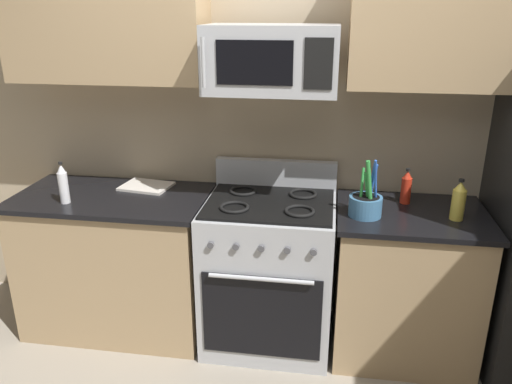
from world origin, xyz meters
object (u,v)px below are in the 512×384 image
Objects in this scene: microwave at (272,59)px; range_oven at (269,270)px; cutting_board at (146,186)px; bottle_vinegar at (63,184)px; utensil_crock at (366,204)px; bottle_oil at (459,201)px; bottle_hot_sauce at (406,187)px.

range_oven is at bearing -89.92° from microwave.
bottle_vinegar reaches higher than cutting_board.
range_oven is at bearing 170.54° from utensil_crock.
bottle_oil is at bearing -7.14° from cutting_board.
cutting_board is 0.51m from bottle_vinegar.
utensil_crock is 1.37m from cutting_board.
microwave reaches higher than bottle_oil.
microwave is 1.39m from bottle_vinegar.
bottle_hot_sauce is (0.24, 0.23, 0.03)m from utensil_crock.
bottle_vinegar is at bearing -172.35° from range_oven.
microwave is at bearing 167.61° from utensil_crock.
range_oven reaches higher than cutting_board.
bottle_hot_sauce is (1.59, -0.02, 0.09)m from cutting_board.
bottle_hot_sauce is at bearing 8.68° from bottle_vinegar.
cutting_board is (-1.35, 0.25, -0.06)m from utensil_crock.
bottle_hot_sauce is at bearing 10.25° from range_oven.
range_oven is 1.32m from bottle_vinegar.
microwave reaches higher than bottle_vinegar.
bottle_oil reaches higher than bottle_hot_sauce.
utensil_crock is at bearing -12.39° from microwave.
bottle_oil is (1.02, -0.06, 0.54)m from range_oven.
microwave is at bearing 174.79° from bottle_oil.
microwave is at bearing 9.00° from bottle_vinegar.
bottle_hot_sauce is (0.78, 0.11, -0.72)m from microwave.
bottle_oil reaches higher than cutting_board.
utensil_crock reaches higher than range_oven.
microwave is at bearing 90.08° from range_oven.
range_oven is 0.94m from cutting_board.
range_oven is 1.55× the size of microwave.
range_oven is 3.25× the size of utensil_crock.
microwave is 2.10× the size of utensil_crock.
bottle_oil is at bearing 2.45° from bottle_vinegar.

